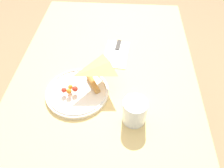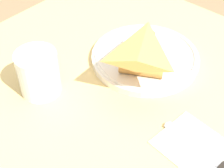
{
  "view_description": "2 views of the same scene",
  "coord_description": "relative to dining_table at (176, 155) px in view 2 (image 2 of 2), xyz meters",
  "views": [
    {
      "loc": [
        0.74,
        0.08,
        1.47
      ],
      "look_at": [
        0.16,
        0.04,
        0.82
      ],
      "focal_mm": 35.0,
      "sensor_mm": 36.0,
      "label": 1
    },
    {
      "loc": [
        -0.19,
        0.43,
        1.31
      ],
      "look_at": [
        0.17,
        0.03,
        0.8
      ],
      "focal_mm": 55.0,
      "sensor_mm": 36.0,
      "label": 2
    }
  ],
  "objects": [
    {
      "name": "dining_table",
      "position": [
        0.0,
        0.0,
        0.0
      ],
      "size": [
        1.15,
        0.81,
        0.77
      ],
      "color": "#DBB770",
      "rests_on": "ground_plane"
    },
    {
      "name": "plate_pizza",
      "position": [
        0.18,
        -0.1,
        0.13
      ],
      "size": [
        0.26,
        0.26,
        0.05
      ],
      "color": "silver",
      "rests_on": "dining_table"
    },
    {
      "name": "milk_glass",
      "position": [
        0.29,
        0.13,
        0.16
      ],
      "size": [
        0.09,
        0.09,
        0.1
      ],
      "color": "white",
      "rests_on": "dining_table"
    },
    {
      "name": "napkin_folded",
      "position": [
        -0.08,
        0.04,
        0.11
      ],
      "size": [
        0.21,
        0.13,
        0.0
      ],
      "rotation": [
        0.0,
        0.0,
        -0.1
      ],
      "color": "white",
      "rests_on": "dining_table"
    },
    {
      "name": "butter_knife",
      "position": [
        -0.09,
        0.04,
        0.12
      ],
      "size": [
        0.21,
        0.04,
        0.01
      ],
      "rotation": [
        0.0,
        0.0,
        -0.11
      ],
      "color": "black",
      "rests_on": "napkin_folded"
    }
  ]
}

